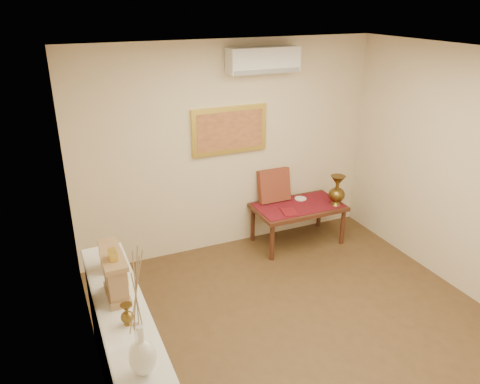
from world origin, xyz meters
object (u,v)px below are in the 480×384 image
brass_urn_tall (337,187)px  wooden_chest (110,255)px  mantel_clock (116,277)px  low_table (298,210)px  display_ledge (127,357)px  white_vase (138,313)px

brass_urn_tall → wooden_chest: (-3.12, -1.11, 0.30)m
mantel_clock → low_table: (2.67, 1.74, -0.67)m
display_ledge → low_table: bearing=35.1°
white_vase → mantel_clock: bearing=90.2°
white_vase → wooden_chest: bearing=89.1°
brass_urn_tall → display_ledge: size_ratio=0.25×
white_vase → low_table: 3.86m
brass_urn_tall → white_vase: bearing=-142.1°
mantel_clock → brass_urn_tall: bearing=26.3°
white_vase → low_table: white_vase is taller
white_vase → brass_urn_tall: (3.14, 2.44, -0.62)m
brass_urn_tall → display_ledge: bearing=-151.7°
mantel_clock → wooden_chest: bearing=86.9°
mantel_clock → low_table: size_ratio=0.34×
white_vase → display_ledge: white_vase is taller
brass_urn_tall → mantel_clock: mantel_clock is taller
display_ledge → mantel_clock: size_ratio=4.93×
white_vase → wooden_chest: 1.37m
display_ledge → low_table: size_ratio=1.68×
brass_urn_tall → mantel_clock: 3.52m
low_table → wooden_chest: bearing=-153.8°
mantel_clock → wooden_chest: 0.45m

